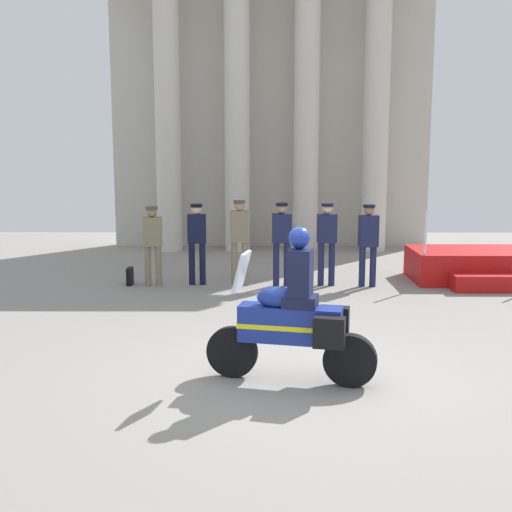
{
  "coord_description": "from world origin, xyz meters",
  "views": [
    {
      "loc": [
        -0.45,
        -7.87,
        2.82
      ],
      "look_at": [
        -0.52,
        2.64,
        1.08
      ],
      "focal_mm": 46.37,
      "sensor_mm": 36.0,
      "label": 1
    }
  ],
  "objects": [
    {
      "name": "ground_plane",
      "position": [
        0.0,
        0.0,
        0.0
      ],
      "size": [
        28.0,
        28.0,
        0.0
      ],
      "primitive_type": "plane",
      "color": "gray"
    },
    {
      "name": "colonnade_backdrop",
      "position": [
        -0.14,
        10.67,
        4.04
      ],
      "size": [
        8.92,
        1.53,
        7.59
      ],
      "color": "beige",
      "rests_on": "ground_plane"
    },
    {
      "name": "reviewing_stand",
      "position": [
        4.05,
        5.95,
        0.32
      ],
      "size": [
        2.51,
        2.11,
        1.56
      ],
      "color": "#B71414",
      "rests_on": "ground_plane"
    },
    {
      "name": "officer_in_row_0",
      "position": [
        -2.64,
        5.42,
        0.96
      ],
      "size": [
        0.4,
        0.25,
        1.63
      ],
      "rotation": [
        0.0,
        0.0,
        3.23
      ],
      "color": "#7A7056",
      "rests_on": "ground_plane"
    },
    {
      "name": "officer_in_row_1",
      "position": [
        -1.75,
        5.54,
        0.99
      ],
      "size": [
        0.4,
        0.25,
        1.67
      ],
      "rotation": [
        0.0,
        0.0,
        3.23
      ],
      "color": "black",
      "rests_on": "ground_plane"
    },
    {
      "name": "officer_in_row_2",
      "position": [
        -0.88,
        5.52,
        1.03
      ],
      "size": [
        0.4,
        0.25,
        1.75
      ],
      "rotation": [
        0.0,
        0.0,
        3.23
      ],
      "color": "#7A7056",
      "rests_on": "ground_plane"
    },
    {
      "name": "officer_in_row_3",
      "position": [
        -0.01,
        5.42,
        1.01
      ],
      "size": [
        0.4,
        0.25,
        1.71
      ],
      "rotation": [
        0.0,
        0.0,
        3.23
      ],
      "color": "#191E42",
      "rests_on": "ground_plane"
    },
    {
      "name": "officer_in_row_4",
      "position": [
        0.91,
        5.46,
        1.0
      ],
      "size": [
        0.4,
        0.25,
        1.7
      ],
      "rotation": [
        0.0,
        0.0,
        3.23
      ],
      "color": "#191E42",
      "rests_on": "ground_plane"
    },
    {
      "name": "officer_in_row_5",
      "position": [
        1.73,
        5.36,
        0.99
      ],
      "size": [
        0.4,
        0.25,
        1.68
      ],
      "rotation": [
        0.0,
        0.0,
        3.23
      ],
      "color": "#191E42",
      "rests_on": "ground_plane"
    },
    {
      "name": "motorcycle_with_rider",
      "position": [
        -0.02,
        -0.19,
        0.79
      ],
      "size": [
        2.07,
        0.84,
        1.9
      ],
      "rotation": [
        0.0,
        0.0,
        2.92
      ],
      "color": "black",
      "rests_on": "ground_plane"
    },
    {
      "name": "briefcase_on_ground",
      "position": [
        -3.15,
        5.5,
        0.18
      ],
      "size": [
        0.1,
        0.32,
        0.36
      ],
      "primitive_type": "cube",
      "color": "black",
      "rests_on": "ground_plane"
    }
  ]
}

